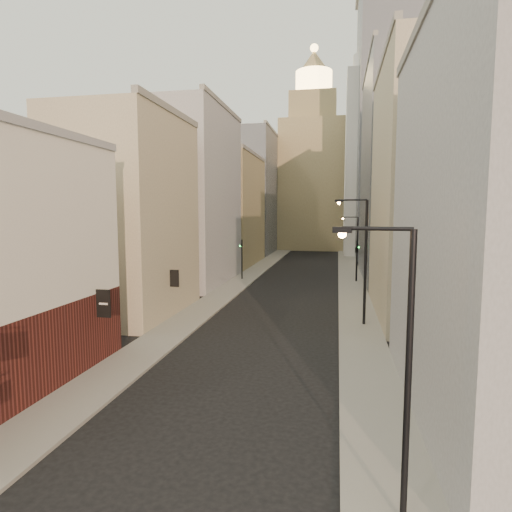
# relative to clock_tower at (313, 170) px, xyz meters

# --- Properties ---
(sidewalk_left) EXTENTS (3.00, 140.00, 0.15)m
(sidewalk_left) POSITION_rel_clock_tower_xyz_m (-5.50, -37.00, -17.56)
(sidewalk_left) COLOR gray
(sidewalk_left) RESTS_ON ground
(sidewalk_right) EXTENTS (3.00, 140.00, 0.15)m
(sidewalk_right) POSITION_rel_clock_tower_xyz_m (7.50, -37.00, -17.56)
(sidewalk_right) COLOR gray
(sidewalk_right) RESTS_ON ground
(left_bldg_beige) EXTENTS (8.00, 12.00, 16.00)m
(left_bldg_beige) POSITION_rel_clock_tower_xyz_m (-11.00, -66.00, -9.63)
(left_bldg_beige) COLOR #9D9279
(left_bldg_beige) RESTS_ON ground
(left_bldg_grey) EXTENTS (8.00, 16.00, 20.00)m
(left_bldg_grey) POSITION_rel_clock_tower_xyz_m (-11.00, -50.00, -7.63)
(left_bldg_grey) COLOR gray
(left_bldg_grey) RESTS_ON ground
(left_bldg_tan) EXTENTS (8.00, 18.00, 17.00)m
(left_bldg_tan) POSITION_rel_clock_tower_xyz_m (-11.00, -32.00, -9.13)
(left_bldg_tan) COLOR #8D7B51
(left_bldg_tan) RESTS_ON ground
(left_bldg_wingrid) EXTENTS (8.00, 20.00, 24.00)m
(left_bldg_wingrid) POSITION_rel_clock_tower_xyz_m (-11.00, -12.00, -5.63)
(left_bldg_wingrid) COLOR gray
(left_bldg_wingrid) RESTS_ON ground
(right_bldg_beige) EXTENTS (8.00, 16.00, 20.00)m
(right_bldg_beige) POSITION_rel_clock_tower_xyz_m (13.00, -62.00, -7.63)
(right_bldg_beige) COLOR #9D9279
(right_bldg_beige) RESTS_ON ground
(right_bldg_wingrid) EXTENTS (8.00, 20.00, 26.00)m
(right_bldg_wingrid) POSITION_rel_clock_tower_xyz_m (13.00, -42.00, -4.63)
(right_bldg_wingrid) COLOR gray
(right_bldg_wingrid) RESTS_ON ground
(highrise) EXTENTS (21.00, 23.00, 51.20)m
(highrise) POSITION_rel_clock_tower_xyz_m (19.00, -14.00, 8.02)
(highrise) COLOR gray
(highrise) RESTS_ON ground
(clock_tower) EXTENTS (14.00, 14.00, 44.90)m
(clock_tower) POSITION_rel_clock_tower_xyz_m (0.00, 0.00, 0.00)
(clock_tower) COLOR #8D7B51
(clock_tower) RESTS_ON ground
(white_tower) EXTENTS (8.00, 8.00, 41.50)m
(white_tower) POSITION_rel_clock_tower_xyz_m (11.00, -14.00, 0.97)
(white_tower) COLOR silver
(white_tower) RESTS_ON ground
(streetlamp_near) EXTENTS (2.10, 0.51, 8.06)m
(streetlamp_near) POSITION_rel_clock_tower_xyz_m (7.44, -86.98, -13.03)
(streetlamp_near) COLOR black
(streetlamp_near) RESTS_ON ground
(streetlamp_mid) EXTENTS (2.39, 0.85, 9.34)m
(streetlamp_mid) POSITION_rel_clock_tower_xyz_m (7.59, -66.31, -12.30)
(streetlamp_mid) COLOR black
(streetlamp_mid) RESTS_ON ground
(streetlamp_far) EXTENTS (2.05, 0.27, 7.82)m
(streetlamp_far) POSITION_rel_clock_tower_xyz_m (7.92, -46.36, -13.17)
(streetlamp_far) COLOR black
(streetlamp_far) RESTS_ON ground
(traffic_light_left) EXTENTS (0.59, 0.52, 5.00)m
(traffic_light_left) POSITION_rel_clock_tower_xyz_m (-5.73, -47.26, -14.05)
(traffic_light_left) COLOR black
(traffic_light_left) RESTS_ON ground
(traffic_light_right) EXTENTS (0.74, 0.74, 5.00)m
(traffic_light_right) POSITION_rel_clock_tower_xyz_m (8.06, -46.43, -13.79)
(traffic_light_right) COLOR black
(traffic_light_right) RESTS_ON ground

